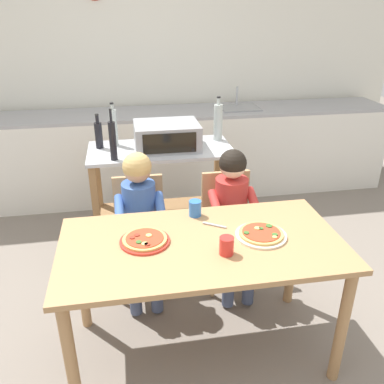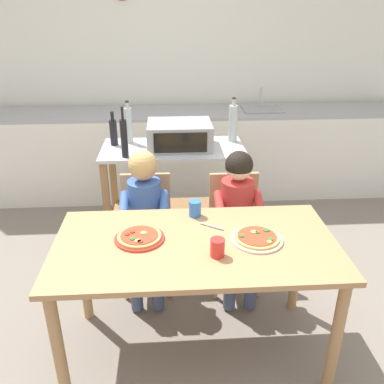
{
  "view_description": "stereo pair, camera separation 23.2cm",
  "coord_description": "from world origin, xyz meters",
  "px_view_note": "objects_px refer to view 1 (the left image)",
  "views": [
    {
      "loc": [
        -0.36,
        -1.77,
        1.89
      ],
      "look_at": [
        0.0,
        0.3,
        0.9
      ],
      "focal_mm": 37.89,
      "sensor_mm": 36.0,
      "label": 1
    },
    {
      "loc": [
        -0.13,
        -1.8,
        1.89
      ],
      "look_at": [
        0.0,
        0.3,
        0.9
      ],
      "focal_mm": 37.89,
      "sensor_mm": 36.0,
      "label": 2
    }
  ],
  "objects_px": {
    "kitchen_island_cart": "(162,183)",
    "drinking_cup_blue": "(195,208)",
    "serving_spoon": "(214,225)",
    "dining_chair_left": "(140,226)",
    "dining_chair_right": "(228,221)",
    "pizza_plate_cream": "(261,235)",
    "bottle_clear_vinegar": "(99,134)",
    "toaster_oven": "(167,136)",
    "drinking_cup_red": "(227,246)",
    "child_in_blue_striped_shirt": "(140,212)",
    "dining_table": "(202,258)",
    "pizza_plate_red_rimmed": "(145,240)",
    "bottle_slim_sauce": "(218,122)",
    "bottle_tall_green_wine": "(113,140)",
    "child_in_red_shirt": "(233,207)",
    "bottle_squat_spirits": "(113,127)"
  },
  "relations": [
    {
      "from": "dining_chair_right",
      "to": "child_in_red_shirt",
      "type": "xyz_separation_m",
      "value": [
        0.0,
        -0.12,
        0.17
      ]
    },
    {
      "from": "kitchen_island_cart",
      "to": "dining_table",
      "type": "distance_m",
      "value": 1.2
    },
    {
      "from": "pizza_plate_red_rimmed",
      "to": "drinking_cup_blue",
      "type": "relative_size",
      "value": 2.78
    },
    {
      "from": "child_in_blue_striped_shirt",
      "to": "child_in_red_shirt",
      "type": "xyz_separation_m",
      "value": [
        0.62,
        -0.03,
        -0.01
      ]
    },
    {
      "from": "kitchen_island_cart",
      "to": "drinking_cup_blue",
      "type": "height_order",
      "value": "kitchen_island_cart"
    },
    {
      "from": "kitchen_island_cart",
      "to": "bottle_tall_green_wine",
      "type": "xyz_separation_m",
      "value": [
        -0.35,
        -0.19,
        0.44
      ]
    },
    {
      "from": "bottle_slim_sauce",
      "to": "child_in_red_shirt",
      "type": "height_order",
      "value": "bottle_slim_sauce"
    },
    {
      "from": "toaster_oven",
      "to": "bottle_slim_sauce",
      "type": "height_order",
      "value": "bottle_slim_sauce"
    },
    {
      "from": "dining_chair_left",
      "to": "drinking_cup_red",
      "type": "bearing_deg",
      "value": -64.51
    },
    {
      "from": "pizza_plate_red_rimmed",
      "to": "child_in_blue_striped_shirt",
      "type": "bearing_deg",
      "value": 89.97
    },
    {
      "from": "toaster_oven",
      "to": "dining_chair_right",
      "type": "relative_size",
      "value": 0.6
    },
    {
      "from": "bottle_clear_vinegar",
      "to": "child_in_red_shirt",
      "type": "xyz_separation_m",
      "value": [
        0.87,
        -0.74,
        -0.33
      ]
    },
    {
      "from": "bottle_clear_vinegar",
      "to": "dining_table",
      "type": "relative_size",
      "value": 0.18
    },
    {
      "from": "child_in_blue_striped_shirt",
      "to": "serving_spoon",
      "type": "bearing_deg",
      "value": -46.76
    },
    {
      "from": "child_in_blue_striped_shirt",
      "to": "drinking_cup_blue",
      "type": "height_order",
      "value": "child_in_blue_striped_shirt"
    },
    {
      "from": "kitchen_island_cart",
      "to": "dining_chair_left",
      "type": "relative_size",
      "value": 1.36
    },
    {
      "from": "pizza_plate_cream",
      "to": "drinking_cup_blue",
      "type": "relative_size",
      "value": 2.91
    },
    {
      "from": "pizza_plate_cream",
      "to": "serving_spoon",
      "type": "height_order",
      "value": "pizza_plate_cream"
    },
    {
      "from": "dining_chair_left",
      "to": "dining_chair_right",
      "type": "distance_m",
      "value": 0.62
    },
    {
      "from": "dining_table",
      "to": "child_in_blue_striped_shirt",
      "type": "distance_m",
      "value": 0.64
    },
    {
      "from": "bottle_tall_green_wine",
      "to": "child_in_blue_striped_shirt",
      "type": "relative_size",
      "value": 0.36
    },
    {
      "from": "bottle_squat_spirits",
      "to": "bottle_slim_sauce",
      "type": "distance_m",
      "value": 0.83
    },
    {
      "from": "pizza_plate_red_rimmed",
      "to": "toaster_oven",
      "type": "bearing_deg",
      "value": 77.4
    },
    {
      "from": "drinking_cup_red",
      "to": "serving_spoon",
      "type": "distance_m",
      "value": 0.28
    },
    {
      "from": "dining_table",
      "to": "drinking_cup_red",
      "type": "height_order",
      "value": "drinking_cup_red"
    },
    {
      "from": "pizza_plate_red_rimmed",
      "to": "drinking_cup_blue",
      "type": "distance_m",
      "value": 0.4
    },
    {
      "from": "dining_chair_left",
      "to": "drinking_cup_blue",
      "type": "xyz_separation_m",
      "value": [
        0.31,
        -0.4,
        0.32
      ]
    },
    {
      "from": "pizza_plate_cream",
      "to": "serving_spoon",
      "type": "xyz_separation_m",
      "value": [
        -0.22,
        0.16,
        -0.01
      ]
    },
    {
      "from": "pizza_plate_red_rimmed",
      "to": "bottle_slim_sauce",
      "type": "bearing_deg",
      "value": 61.7
    },
    {
      "from": "child_in_blue_striped_shirt",
      "to": "drinking_cup_blue",
      "type": "bearing_deg",
      "value": -42.01
    },
    {
      "from": "child_in_blue_striped_shirt",
      "to": "drinking_cup_blue",
      "type": "distance_m",
      "value": 0.44
    },
    {
      "from": "toaster_oven",
      "to": "bottle_tall_green_wine",
      "type": "height_order",
      "value": "bottle_tall_green_wine"
    },
    {
      "from": "bottle_tall_green_wine",
      "to": "child_in_red_shirt",
      "type": "bearing_deg",
      "value": -30.96
    },
    {
      "from": "drinking_cup_red",
      "to": "dining_chair_right",
      "type": "bearing_deg",
      "value": 74.19
    },
    {
      "from": "pizza_plate_cream",
      "to": "bottle_clear_vinegar",
      "type": "bearing_deg",
      "value": 124.17
    },
    {
      "from": "bottle_slim_sauce",
      "to": "dining_table",
      "type": "distance_m",
      "value": 1.43
    },
    {
      "from": "dining_table",
      "to": "pizza_plate_red_rimmed",
      "type": "bearing_deg",
      "value": 170.77
    },
    {
      "from": "bottle_slim_sauce",
      "to": "drinking_cup_blue",
      "type": "xyz_separation_m",
      "value": [
        -0.38,
        -1.03,
        -0.22
      ]
    },
    {
      "from": "kitchen_island_cart",
      "to": "serving_spoon",
      "type": "height_order",
      "value": "kitchen_island_cart"
    },
    {
      "from": "drinking_cup_blue",
      "to": "serving_spoon",
      "type": "bearing_deg",
      "value": -58.98
    },
    {
      "from": "dining_chair_left",
      "to": "dining_chair_right",
      "type": "xyz_separation_m",
      "value": [
        0.62,
        -0.03,
        0.0
      ]
    },
    {
      "from": "dining_chair_left",
      "to": "child_in_blue_striped_shirt",
      "type": "relative_size",
      "value": 0.79
    },
    {
      "from": "child_in_red_shirt",
      "to": "drinking_cup_red",
      "type": "distance_m",
      "value": 0.72
    },
    {
      "from": "kitchen_island_cart",
      "to": "serving_spoon",
      "type": "relative_size",
      "value": 7.89
    },
    {
      "from": "child_in_blue_striped_shirt",
      "to": "drinking_cup_blue",
      "type": "xyz_separation_m",
      "value": [
        0.31,
        -0.28,
        0.14
      ]
    },
    {
      "from": "bottle_tall_green_wine",
      "to": "drinking_cup_red",
      "type": "bearing_deg",
      "value": -64.51
    },
    {
      "from": "toaster_oven",
      "to": "bottle_clear_vinegar",
      "type": "relative_size",
      "value": 1.82
    },
    {
      "from": "kitchen_island_cart",
      "to": "drinking_cup_blue",
      "type": "bearing_deg",
      "value": -83.2
    },
    {
      "from": "bottle_clear_vinegar",
      "to": "child_in_blue_striped_shirt",
      "type": "xyz_separation_m",
      "value": [
        0.26,
        -0.71,
        -0.32
      ]
    },
    {
      "from": "dining_table",
      "to": "pizza_plate_red_rimmed",
      "type": "relative_size",
      "value": 5.64
    }
  ]
}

